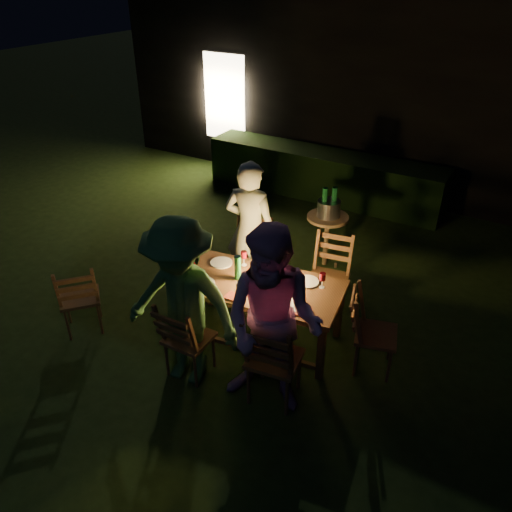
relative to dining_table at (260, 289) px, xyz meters
The scene contains 29 objects.
garden_envelope 6.41m from the dining_table, 94.67° to the left, with size 40.00×40.00×3.20m.
dining_table is the anchor object (origin of this frame).
chair_near_left 0.96m from the dining_table, 112.20° to the right, with size 0.43×0.46×0.95m.
chair_near_right 0.95m from the dining_table, 51.50° to the right, with size 0.53×0.56×1.04m.
chair_far_left 0.96m from the dining_table, 128.57° to the left, with size 0.53×0.56×1.01m.
chair_far_right 1.01m from the dining_table, 62.74° to the left, with size 0.51×0.54×0.99m.
chair_end 1.28m from the dining_table, ahead, with size 0.55×0.53×0.95m.
chair_spare 2.02m from the dining_table, 153.71° to the right, with size 0.61×0.61×0.93m.
person_house_side 0.96m from the dining_table, 127.00° to the left, with size 0.63×0.41×1.73m, color beige.
person_opp_right 0.98m from the dining_table, 53.00° to the right, with size 0.91×0.71×1.87m, color #C084B7.
person_opp_left 0.97m from the dining_table, 110.51° to the right, with size 1.15×0.66×1.78m, color #326432.
lantern 0.24m from the dining_table, 53.25° to the left, with size 0.16×0.16×0.35m.
plate_far_left 0.60m from the dining_table, 166.45° to the left, with size 0.25×0.25×0.01m, color white.
plate_near_left 0.60m from the dining_table, 149.95° to the right, with size 0.25×0.25×0.01m, color white.
plate_far_right 0.51m from the dining_table, 34.30° to the left, with size 0.25×0.25×0.01m, color white.
plate_near_right 0.51m from the dining_table, 17.81° to the right, with size 0.25×0.25×0.01m, color white.
wineglass_a 0.44m from the dining_table, 145.22° to the left, with size 0.06×0.06×0.18m, color #59070F, non-canonical shape.
wineglass_b 0.75m from the dining_table, 162.29° to the right, with size 0.06×0.06×0.18m, color #59070F, non-canonical shape.
wineglass_c 0.44m from the dining_table, 34.78° to the right, with size 0.06×0.06×0.18m, color #59070F, non-canonical shape.
wineglass_d 0.66m from the dining_table, 24.44° to the left, with size 0.06×0.06×0.18m, color #59070F, non-canonical shape.
wineglass_e 0.35m from the dining_table, 100.19° to the right, with size 0.06×0.06×0.18m, color silver, non-canonical shape.
bottle_table 0.33m from the dining_table, behind, with size 0.07×0.07×0.28m, color #0F471E.
napkin_left 0.36m from the dining_table, 106.87° to the right, with size 0.18×0.14×0.01m, color red.
napkin_right 0.63m from the dining_table, 20.36° to the right, with size 0.18×0.14×0.01m, color red.
phone 0.69m from the dining_table, 145.93° to the right, with size 0.14×0.07×0.01m, color black.
side_table 1.80m from the dining_table, 90.25° to the left, with size 0.55×0.55×0.74m.
ice_bucket 1.82m from the dining_table, 90.25° to the left, with size 0.30×0.30×0.22m, color #A5A8AD.
bottle_bucket_a 1.78m from the dining_table, 91.88° to the left, with size 0.07×0.07×0.32m, color #0F471E.
bottle_bucket_b 1.86m from the dining_table, 88.70° to the left, with size 0.07×0.07×0.32m, color #0F471E.
Camera 1 is at (2.66, -3.91, 3.65)m, focal length 35.00 mm.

